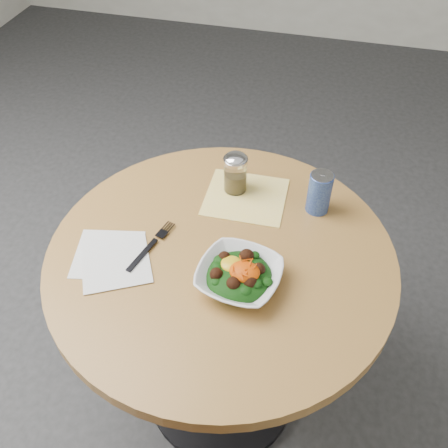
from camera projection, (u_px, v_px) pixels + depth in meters
ground at (222, 389)px, 1.81m from camera, size 6.00×6.00×0.00m
table at (221, 298)px, 1.42m from camera, size 0.90×0.90×0.75m
cloth_napkin at (246, 197)px, 1.43m from camera, size 0.23×0.21×0.00m
paper_napkins at (112, 258)px, 1.26m from camera, size 0.24×0.24×0.00m
salad_bowl at (239, 276)px, 1.19m from camera, size 0.23×0.23×0.07m
fork at (152, 244)px, 1.29m from camera, size 0.07×0.19×0.00m
spice_shaker at (235, 173)px, 1.41m from camera, size 0.07×0.07×0.12m
beverage_can at (319, 192)px, 1.35m from camera, size 0.06×0.06×0.12m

